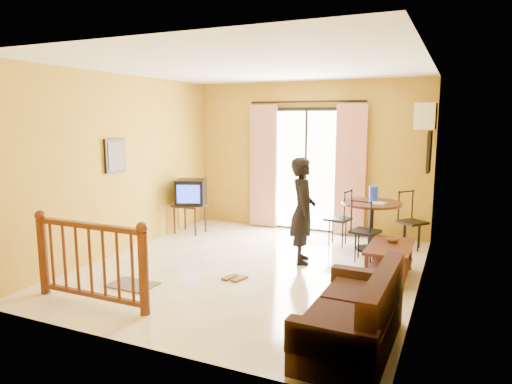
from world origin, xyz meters
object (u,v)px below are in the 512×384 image
at_px(dining_table, 371,212).
at_px(sofa, 356,319).
at_px(television, 191,192).
at_px(standing_person, 303,210).
at_px(coffee_table, 390,256).

distance_m(dining_table, sofa, 3.37).
height_order(television, standing_person, standing_person).
xyz_separation_m(television, sofa, (3.72, -3.07, -0.49)).
relative_size(dining_table, coffee_table, 0.95).
distance_m(television, standing_person, 2.57).
relative_size(coffee_table, sofa, 0.63).
bearing_deg(coffee_table, sofa, -90.02).
bearing_deg(standing_person, dining_table, -57.73).
height_order(television, dining_table, television).
bearing_deg(dining_table, coffee_table, -68.62).
height_order(coffee_table, standing_person, standing_person).
height_order(dining_table, sofa, dining_table).
relative_size(coffee_table, standing_person, 0.64).
distance_m(television, dining_table, 3.26).
bearing_deg(dining_table, sofa, -81.91).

